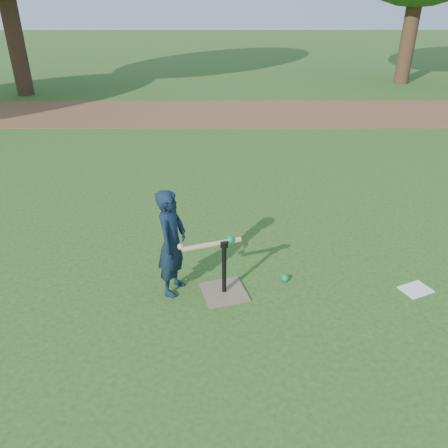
{
  "coord_description": "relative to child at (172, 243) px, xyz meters",
  "views": [
    {
      "loc": [
        0.13,
        -4.05,
        2.73
      ],
      "look_at": [
        0.15,
        -0.07,
        0.65
      ],
      "focal_mm": 35.0,
      "sensor_mm": 36.0,
      "label": 1
    }
  ],
  "objects": [
    {
      "name": "ground",
      "position": [
        0.36,
        0.31,
        -0.56
      ],
      "size": [
        80.0,
        80.0,
        0.0
      ],
      "primitive_type": "plane",
      "color": "#285116",
      "rests_on": "ground"
    },
    {
      "name": "dirt_strip",
      "position": [
        0.36,
        7.81,
        -0.56
      ],
      "size": [
        24.0,
        3.0,
        0.01
      ],
      "primitive_type": "cube",
      "color": "brown",
      "rests_on": "ground"
    },
    {
      "name": "child",
      "position": [
        0.0,
        0.0,
        0.0
      ],
      "size": [
        0.37,
        0.47,
        1.13
      ],
      "primitive_type": "imported",
      "rotation": [
        0.0,
        0.0,
        1.29
      ],
      "color": "#101E30",
      "rests_on": "ground"
    },
    {
      "name": "wiffle_ball_ground",
      "position": [
        1.17,
        0.15,
        -0.52
      ],
      "size": [
        0.08,
        0.08,
        0.08
      ],
      "primitive_type": "sphere",
      "color": "#0C8846",
      "rests_on": "ground"
    },
    {
      "name": "clipboard",
      "position": [
        2.53,
        -0.02,
        -0.56
      ],
      "size": [
        0.37,
        0.33,
        0.01
      ],
      "primitive_type": "cube",
      "rotation": [
        0.0,
        0.0,
        0.42
      ],
      "color": "white",
      "rests_on": "ground"
    },
    {
      "name": "batting_tee",
      "position": [
        0.52,
        -0.06,
        -0.45
      ],
      "size": [
        0.53,
        0.53,
        0.61
      ],
      "color": "#79674D",
      "rests_on": "ground"
    },
    {
      "name": "swing_action",
      "position": [
        0.4,
        -0.07,
        0.03
      ],
      "size": [
        0.62,
        0.25,
        0.1
      ],
      "color": "tan",
      "rests_on": "ground"
    }
  ]
}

